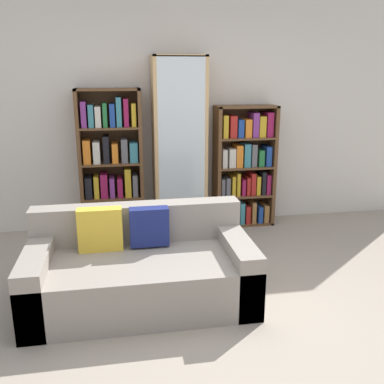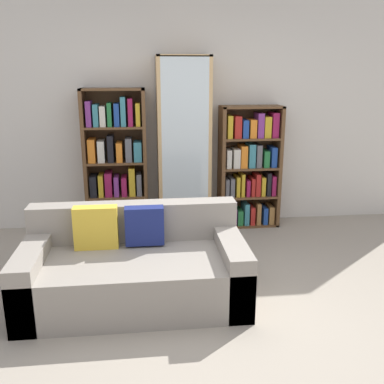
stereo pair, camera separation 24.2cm
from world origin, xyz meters
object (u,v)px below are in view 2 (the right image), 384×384
object	(u,v)px
couch	(135,268)
wine_bottle	(231,235)
bookshelf_left	(116,166)
display_cabinet	(184,146)
bookshelf_right	(250,168)

from	to	relation	value
couch	wine_bottle	bearing A→B (deg)	43.06
couch	bookshelf_left	world-z (taller)	bookshelf_left
couch	display_cabinet	bearing A→B (deg)	70.87
bookshelf_right	wine_bottle	distance (m)	0.98
display_cabinet	wine_bottle	bearing A→B (deg)	-57.91
bookshelf_right	wine_bottle	size ratio (longest dim) A/B	4.09
couch	bookshelf_left	bearing A→B (deg)	97.60
display_cabinet	bookshelf_right	xyz separation A→B (m)	(0.80, 0.02, -0.28)
couch	bookshelf_right	size ratio (longest dim) A/B	1.23
display_cabinet	bookshelf_left	bearing A→B (deg)	178.83
bookshelf_left	bookshelf_right	distance (m)	1.58
display_cabinet	bookshelf_right	distance (m)	0.84
display_cabinet	wine_bottle	xyz separation A→B (m)	(0.44, -0.70, -0.85)
bookshelf_left	bookshelf_right	world-z (taller)	bookshelf_left
display_cabinet	bookshelf_right	bearing A→B (deg)	1.11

